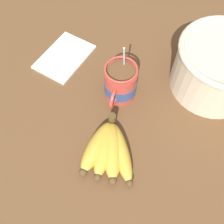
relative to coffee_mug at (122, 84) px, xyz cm
name	(u,v)px	position (x,y,z in cm)	size (l,w,h in cm)	color
table	(109,123)	(9.41, -0.46, -6.28)	(135.00, 135.00, 3.04)	brown
coffee_mug	(122,84)	(0.00, 0.00, 0.00)	(12.70, 8.82, 16.46)	#B23D33
banana_bunch	(108,149)	(17.80, 2.45, -2.65)	(17.04, 14.65, 4.46)	#4C381E
woven_basket	(219,67)	(-11.69, 23.18, 2.87)	(24.53, 24.53, 14.49)	beige
napkin	(64,57)	(-7.00, -20.90, -4.46)	(19.58, 15.57, 0.60)	white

